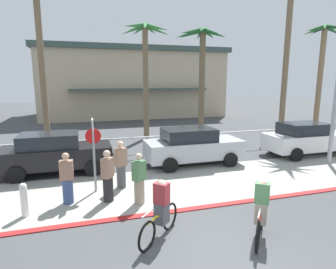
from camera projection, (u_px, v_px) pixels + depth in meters
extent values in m
plane|color=#424447|center=(140.00, 150.00, 15.79)|extent=(80.00, 80.00, 0.00)
cube|color=#9E9E93|center=(170.00, 186.00, 10.33)|extent=(44.00, 4.00, 0.02)
cube|color=maroon|center=(189.00, 209.00, 8.45)|extent=(44.00, 0.24, 0.03)
cube|color=#BCAD8E|center=(131.00, 85.00, 31.82)|extent=(18.69, 9.97, 6.67)
cube|color=#384C47|center=(130.00, 52.00, 31.14)|extent=(19.29, 10.57, 0.50)
cube|color=#384C47|center=(141.00, 89.00, 26.72)|extent=(13.08, 1.20, 0.16)
cylinder|color=white|center=(145.00, 137.00, 14.19)|extent=(22.73, 0.08, 0.08)
cylinder|color=white|center=(49.00, 153.00, 13.01)|extent=(0.08, 0.08, 1.00)
cylinder|color=white|center=(99.00, 150.00, 13.65)|extent=(0.08, 0.08, 1.00)
cylinder|color=white|center=(145.00, 147.00, 14.29)|extent=(0.08, 0.08, 1.00)
cylinder|color=white|center=(187.00, 144.00, 14.93)|extent=(0.08, 0.08, 1.00)
cylinder|color=white|center=(225.00, 141.00, 15.57)|extent=(0.08, 0.08, 1.00)
cylinder|color=white|center=(261.00, 139.00, 16.21)|extent=(0.08, 0.08, 1.00)
cylinder|color=white|center=(294.00, 137.00, 16.85)|extent=(0.08, 0.08, 1.00)
cylinder|color=white|center=(324.00, 135.00, 17.49)|extent=(0.08, 0.08, 1.00)
cylinder|color=gray|center=(94.00, 161.00, 9.61)|extent=(0.08, 0.08, 2.20)
cube|color=white|center=(92.00, 124.00, 9.37)|extent=(0.04, 0.56, 0.36)
cylinder|color=red|center=(93.00, 136.00, 9.44)|extent=(0.52, 0.03, 0.52)
cylinder|color=white|center=(24.00, 203.00, 7.94)|extent=(0.20, 0.20, 0.85)
sphere|color=white|center=(23.00, 187.00, 7.85)|extent=(0.20, 0.20, 0.20)
cylinder|color=#756047|center=(42.00, 67.00, 16.33)|extent=(0.36, 0.36, 9.14)
cylinder|color=#756047|center=(146.00, 84.00, 18.16)|extent=(0.36, 0.36, 7.21)
cone|color=#387F3D|center=(157.00, 30.00, 17.75)|extent=(1.71, 0.32, 0.85)
cone|color=#387F3D|center=(150.00, 30.00, 18.23)|extent=(1.28, 1.50, 0.62)
cone|color=#387F3D|center=(139.00, 30.00, 18.32)|extent=(0.75, 1.97, 0.64)
cone|color=#387F3D|center=(133.00, 30.00, 17.64)|extent=(1.60, 0.99, 0.81)
cone|color=#387F3D|center=(134.00, 26.00, 16.96)|extent=(1.65, 1.01, 0.58)
cone|color=#387F3D|center=(145.00, 27.00, 16.86)|extent=(0.63, 1.46, 0.72)
cone|color=#387F3D|center=(157.00, 28.00, 17.02)|extent=(1.43, 1.68, 0.79)
cylinder|color=brown|center=(202.00, 88.00, 17.03)|extent=(0.36, 0.36, 6.73)
cone|color=#235B2D|center=(214.00, 34.00, 16.63)|extent=(1.51, 0.32, 0.67)
cone|color=#235B2D|center=(209.00, 34.00, 17.07)|extent=(1.46, 1.30, 0.62)
cone|color=#235B2D|center=(200.00, 35.00, 17.26)|extent=(0.62, 1.81, 0.59)
cone|color=#235B2D|center=(191.00, 34.00, 17.03)|extent=(1.21, 1.78, 0.59)
cone|color=#235B2D|center=(189.00, 34.00, 16.48)|extent=(1.72, 0.89, 0.75)
cone|color=#235B2D|center=(192.00, 31.00, 15.92)|extent=(1.81, 0.92, 0.68)
cone|color=#235B2D|center=(201.00, 30.00, 15.65)|extent=(1.11, 1.61, 0.63)
cone|color=#235B2D|center=(210.00, 31.00, 15.78)|extent=(0.59, 1.59, 0.71)
cone|color=#235B2D|center=(214.00, 33.00, 16.18)|extent=(1.33, 1.19, 0.79)
cylinder|color=#756047|center=(286.00, 64.00, 18.02)|extent=(0.36, 0.36, 9.75)
cylinder|color=#846B4C|center=(320.00, 82.00, 19.69)|extent=(0.36, 0.36, 7.41)
cone|color=#235B2D|center=(334.00, 31.00, 19.25)|extent=(1.64, 0.32, 0.82)
cone|color=#235B2D|center=(325.00, 30.00, 19.68)|extent=(1.36, 1.36, 0.59)
cone|color=#235B2D|center=(318.00, 31.00, 19.60)|extent=(0.32, 1.33, 0.64)
cone|color=#235B2D|center=(314.00, 31.00, 19.33)|extent=(1.21, 1.21, 0.73)
cone|color=#235B2D|center=(316.00, 29.00, 18.80)|extent=(1.62, 0.32, 0.68)
cone|color=#235B2D|center=(325.00, 27.00, 18.36)|extent=(1.35, 1.35, 0.66)
cone|color=#235B2D|center=(335.00, 27.00, 18.27)|extent=(0.32, 1.66, 0.63)
cube|color=black|center=(57.00, 156.00, 11.73)|extent=(4.40, 1.80, 0.80)
cube|color=#1E2328|center=(49.00, 140.00, 11.53)|extent=(2.29, 1.58, 0.56)
cylinder|color=black|center=(92.00, 157.00, 13.04)|extent=(0.66, 0.22, 0.66)
cylinder|color=black|center=(93.00, 168.00, 11.35)|extent=(0.66, 0.22, 0.66)
cylinder|color=black|center=(25.00, 162.00, 12.25)|extent=(0.66, 0.22, 0.66)
cylinder|color=black|center=(16.00, 175.00, 10.56)|extent=(0.66, 0.22, 0.66)
cube|color=#B2B7BC|center=(194.00, 149.00, 12.94)|extent=(4.40, 1.80, 0.80)
cube|color=#1E2328|center=(189.00, 134.00, 12.74)|extent=(2.29, 1.58, 0.56)
cylinder|color=black|center=(213.00, 150.00, 14.26)|extent=(0.66, 0.22, 0.66)
cylinder|color=black|center=(230.00, 160.00, 12.57)|extent=(0.66, 0.22, 0.66)
cylinder|color=black|center=(159.00, 155.00, 13.47)|extent=(0.66, 0.22, 0.66)
cylinder|color=black|center=(170.00, 165.00, 11.78)|extent=(0.66, 0.22, 0.66)
cube|color=white|center=(307.00, 141.00, 14.60)|extent=(4.40, 1.80, 0.80)
cube|color=#1E2328|center=(304.00, 128.00, 14.40)|extent=(2.29, 1.58, 0.56)
cylinder|color=black|center=(315.00, 143.00, 15.92)|extent=(0.66, 0.22, 0.66)
cylinder|color=black|center=(272.00, 146.00, 15.12)|extent=(0.66, 0.22, 0.66)
cylinder|color=black|center=(296.00, 155.00, 13.43)|extent=(0.66, 0.22, 0.66)
torus|color=black|center=(147.00, 236.00, 6.39)|extent=(0.55, 0.55, 0.72)
torus|color=black|center=(170.00, 216.00, 7.34)|extent=(0.55, 0.55, 0.72)
cylinder|color=gold|center=(164.00, 216.00, 7.02)|extent=(0.53, 0.52, 0.35)
cylinder|color=gold|center=(152.00, 220.00, 6.54)|extent=(0.31, 0.30, 0.07)
cylinder|color=gold|center=(162.00, 215.00, 6.93)|extent=(0.05, 0.05, 0.44)
cylinder|color=silver|center=(148.00, 213.00, 6.33)|extent=(0.38, 0.38, 0.04)
cube|color=#4C4C51|center=(162.00, 213.00, 6.91)|extent=(0.42, 0.42, 0.52)
cube|color=#A33338|center=(162.00, 193.00, 6.82)|extent=(0.42, 0.42, 0.52)
sphere|color=beige|center=(162.00, 184.00, 6.77)|extent=(0.22, 0.22, 0.22)
torus|color=black|center=(258.00, 237.00, 6.38)|extent=(0.50, 0.59, 0.72)
torus|color=black|center=(262.00, 216.00, 7.38)|extent=(0.50, 0.59, 0.72)
cylinder|color=red|center=(261.00, 216.00, 7.04)|extent=(0.48, 0.56, 0.35)
cylinder|color=red|center=(259.00, 220.00, 6.54)|extent=(0.28, 0.33, 0.07)
cylinder|color=red|center=(261.00, 215.00, 6.95)|extent=(0.05, 0.05, 0.44)
cylinder|color=silver|center=(259.00, 213.00, 6.32)|extent=(0.35, 0.41, 0.04)
cube|color=gray|center=(261.00, 213.00, 6.93)|extent=(0.42, 0.43, 0.52)
cube|color=#4C7F51|center=(262.00, 193.00, 6.84)|extent=(0.43, 0.42, 0.52)
sphere|color=beige|center=(263.00, 184.00, 6.79)|extent=(0.22, 0.22, 0.22)
cylinder|color=#4C4C51|center=(121.00, 177.00, 10.11)|extent=(0.44, 0.44, 0.83)
cube|color=#93705B|center=(121.00, 157.00, 9.97)|extent=(0.48, 0.43, 0.64)
sphere|color=beige|center=(120.00, 144.00, 9.88)|extent=(0.23, 0.23, 0.23)
cylinder|color=gray|center=(139.00, 192.00, 8.79)|extent=(0.45, 0.45, 0.79)
cube|color=#4C7F51|center=(139.00, 171.00, 8.66)|extent=(0.48, 0.45, 0.61)
sphere|color=beige|center=(139.00, 157.00, 8.57)|extent=(0.22, 0.22, 0.22)
cylinder|color=#384C7A|center=(68.00, 192.00, 8.80)|extent=(0.33, 0.33, 0.79)
cube|color=#93705B|center=(66.00, 170.00, 8.67)|extent=(0.41, 0.27, 0.61)
sphere|color=#D6A884|center=(65.00, 156.00, 8.58)|extent=(0.22, 0.22, 0.22)
cylinder|color=#232326|center=(108.00, 189.00, 8.96)|extent=(0.44, 0.44, 0.81)
cube|color=#93705B|center=(107.00, 168.00, 8.82)|extent=(0.44, 0.48, 0.63)
sphere|color=beige|center=(107.00, 154.00, 8.74)|extent=(0.22, 0.22, 0.22)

